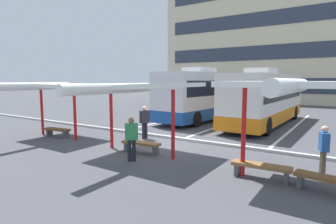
% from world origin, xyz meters
% --- Properties ---
extents(ground_plane, '(160.00, 160.00, 0.00)m').
position_xyz_m(ground_plane, '(0.00, 0.00, 0.00)').
color(ground_plane, '#47474C').
extents(terminal_building, '(33.84, 14.32, 19.35)m').
position_xyz_m(terminal_building, '(0.03, 33.56, 8.31)').
color(terminal_building, beige).
rests_on(terminal_building, ground).
extents(coach_bus_0, '(3.43, 10.55, 3.83)m').
position_xyz_m(coach_bus_0, '(-1.99, 9.27, 1.79)').
color(coach_bus_0, silver).
rests_on(coach_bus_0, ground).
extents(coach_bus_1, '(2.74, 10.84, 3.67)m').
position_xyz_m(coach_bus_1, '(2.29, 9.10, 1.70)').
color(coach_bus_1, silver).
rests_on(coach_bus_1, ground).
extents(lane_stripe_0, '(0.16, 14.00, 0.01)m').
position_xyz_m(lane_stripe_0, '(-4.13, 8.99, 0.00)').
color(lane_stripe_0, white).
rests_on(lane_stripe_0, ground).
extents(lane_stripe_1, '(0.16, 14.00, 0.01)m').
position_xyz_m(lane_stripe_1, '(0.00, 8.99, 0.00)').
color(lane_stripe_1, white).
rests_on(lane_stripe_1, ground).
extents(lane_stripe_2, '(0.16, 14.00, 0.01)m').
position_xyz_m(lane_stripe_2, '(4.13, 8.99, 0.00)').
color(lane_stripe_2, white).
rests_on(lane_stripe_2, ground).
extents(waiting_shelter_0, '(3.76, 4.42, 2.84)m').
position_xyz_m(waiting_shelter_0, '(-5.71, -1.26, 2.62)').
color(waiting_shelter_0, red).
rests_on(waiting_shelter_0, ground).
extents(bench_0, '(1.56, 0.58, 0.45)m').
position_xyz_m(bench_0, '(-5.71, -1.05, 0.33)').
color(bench_0, brown).
rests_on(bench_0, ground).
extents(waiting_shelter_1, '(4.16, 5.31, 2.86)m').
position_xyz_m(waiting_shelter_1, '(-0.09, -1.46, 2.63)').
color(waiting_shelter_1, red).
rests_on(waiting_shelter_1, ground).
extents(bench_1, '(1.70, 0.58, 0.45)m').
position_xyz_m(bench_1, '(-0.09, -1.11, 0.34)').
color(bench_1, brown).
rests_on(bench_1, ground).
extents(waiting_shelter_2, '(3.89, 4.43, 2.99)m').
position_xyz_m(waiting_shelter_2, '(5.70, -1.80, 2.76)').
color(waiting_shelter_2, red).
rests_on(waiting_shelter_2, ground).
extents(bench_2, '(1.75, 0.51, 0.45)m').
position_xyz_m(bench_2, '(4.80, -1.48, 0.34)').
color(bench_2, brown).
rests_on(bench_2, ground).
extents(bench_3, '(1.77, 0.63, 0.45)m').
position_xyz_m(bench_3, '(6.60, -1.64, 0.34)').
color(bench_3, brown).
rests_on(bench_3, ground).
extents(platform_kerb, '(44.00, 0.24, 0.12)m').
position_xyz_m(platform_kerb, '(0.00, 1.87, 0.06)').
color(platform_kerb, '#ADADA8').
rests_on(platform_kerb, ground).
extents(waiting_passenger_0, '(0.35, 0.52, 1.66)m').
position_xyz_m(waiting_passenger_0, '(-1.63, 1.09, 0.96)').
color(waiting_passenger_0, black).
rests_on(waiting_passenger_0, ground).
extents(waiting_passenger_2, '(0.35, 0.50, 1.56)m').
position_xyz_m(waiting_passenger_2, '(6.32, -0.08, 0.89)').
color(waiting_passenger_2, brown).
rests_on(waiting_passenger_2, ground).
extents(waiting_passenger_3, '(0.49, 0.48, 1.61)m').
position_xyz_m(waiting_passenger_3, '(0.36, -2.20, 0.92)').
color(waiting_passenger_3, black).
rests_on(waiting_passenger_3, ground).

